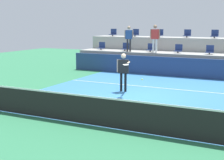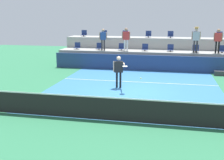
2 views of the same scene
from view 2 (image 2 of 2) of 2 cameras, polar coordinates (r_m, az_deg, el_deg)
ground_plane at (r=14.24m, az=4.05°, el=-2.62°), size 40.00×40.00×0.00m
court_inner_paint at (r=15.19m, az=4.57°, el=-1.61°), size 9.00×10.00×0.01m
court_service_line at (r=16.54m, az=5.19°, el=-0.40°), size 9.00×0.06×0.00m
tennis_net at (r=10.31m, az=1.05°, el=-5.80°), size 10.48×0.08×1.07m
sponsor_backboard at (r=19.95m, az=6.44°, el=3.46°), size 13.00×0.16×1.10m
seating_tier_lower at (r=21.22m, az=6.78°, el=4.22°), size 13.00×1.80×1.25m
seating_tier_upper at (r=22.94m, az=7.22°, el=5.93°), size 13.00×1.80×2.10m
stadium_chair_lower_far_left at (r=22.13m, az=-7.05°, el=6.77°), size 0.44×0.40×0.52m
stadium_chair_lower_left at (r=21.63m, az=-2.60°, el=6.71°), size 0.44×0.40×0.52m
stadium_chair_lower_mid_left at (r=21.27m, az=1.93°, el=6.61°), size 0.44×0.40×0.52m
stadium_chair_lower_center at (r=21.04m, az=6.69°, el=6.46°), size 0.44×0.40×0.52m
stadium_chair_lower_mid_right at (r=20.96m, az=11.73°, el=6.25°), size 0.44×0.40×0.52m
stadium_chair_lower_right at (r=21.03m, az=16.55°, el=6.01°), size 0.44×0.40×0.52m
stadium_chair_lower_far_right at (r=21.25m, az=21.34°, el=5.73°), size 0.44×0.40×0.52m
stadium_chair_upper_far_left at (r=23.77m, az=-5.70°, el=9.28°), size 0.44×0.40×0.52m
stadium_chair_upper_left at (r=23.31m, az=-1.61°, el=9.26°), size 0.44×0.40×0.52m
stadium_chair_upper_mid_left at (r=22.97m, az=2.70°, el=9.20°), size 0.44×0.40×0.52m
stadium_chair_upper_center at (r=22.75m, az=7.37°, el=9.07°), size 0.44×0.40×0.52m
stadium_chair_upper_mid_right at (r=22.68m, az=11.74°, el=8.90°), size 0.44×0.40×0.52m
stadium_chair_upper_right at (r=22.75m, az=16.37°, el=8.66°), size 0.44×0.40×0.52m
stadium_chair_upper_far_right at (r=22.95m, az=20.88°, el=8.37°), size 0.44×0.40×0.52m
tennis_player at (r=14.98m, az=1.40°, el=2.30°), size 0.93×1.15×1.71m
spectator_in_white at (r=21.10m, az=-1.81°, el=8.56°), size 0.57×0.27×1.60m
spectator_leaning_on_rail at (r=20.76m, az=2.86°, el=8.64°), size 0.59×0.28×1.67m
spectator_with_hat at (r=20.57m, az=16.63°, el=8.38°), size 0.61×0.43×1.80m
spectator_in_grey at (r=20.74m, az=20.64°, el=7.81°), size 0.59×0.25×1.67m
tennis_ball at (r=13.81m, az=5.86°, el=0.35°), size 0.07×0.07×0.07m
equipment_bag at (r=19.51m, az=21.04°, el=1.26°), size 0.76×0.28×0.30m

